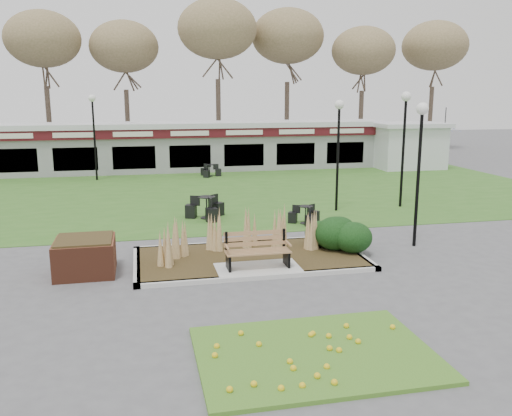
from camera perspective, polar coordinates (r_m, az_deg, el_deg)
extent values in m
plane|color=#515154|center=(14.18, 0.32, -6.95)|extent=(100.00, 100.00, 0.00)
cube|color=#31621F|center=(25.68, -5.51, 1.62)|extent=(34.00, 16.00, 0.02)
cube|color=#417220|center=(10.07, 6.22, -15.02)|extent=(4.20, 3.00, 0.08)
cube|color=#322614|center=(15.28, -0.66, -5.31)|extent=(6.22, 3.22, 0.12)
cube|color=#B7B7B2|center=(13.79, 0.70, -7.26)|extent=(6.40, 0.18, 0.12)
cube|color=#B7B7B2|center=(16.80, -1.76, -3.71)|extent=(6.40, 0.18, 0.12)
cube|color=#B7B7B2|center=(15.00, -12.44, -5.94)|extent=(0.18, 3.40, 0.12)
cube|color=#B7B7B2|center=(16.17, 10.24, -4.53)|extent=(0.18, 3.40, 0.12)
cube|color=#B7B7B2|center=(14.30, 0.19, -6.52)|extent=(2.20, 1.20, 0.13)
cone|color=#A18550|center=(15.24, -7.99, -2.99)|extent=(0.36, 0.36, 1.15)
cone|color=#A18550|center=(15.72, -4.47, -2.45)|extent=(0.36, 0.36, 1.15)
cone|color=#A18550|center=(16.09, -0.68, -2.07)|extent=(0.36, 0.36, 1.15)
cone|color=#A18550|center=(16.10, 2.60, -2.07)|extent=(0.36, 0.36, 1.15)
cone|color=#A18550|center=(15.95, 5.75, -2.26)|extent=(0.36, 0.36, 1.15)
cone|color=#A18550|center=(14.44, -9.73, -3.89)|extent=(0.36, 0.36, 1.15)
ellipsoid|color=black|center=(16.02, 8.35, -2.66)|extent=(1.21, 1.10, 0.99)
ellipsoid|color=black|center=(15.82, 10.21, -3.08)|extent=(1.10, 1.00, 0.90)
ellipsoid|color=black|center=(16.59, 8.71, -2.37)|extent=(1.06, 0.96, 0.86)
ellipsoid|color=black|center=(16.40, 6.75, -2.67)|extent=(0.92, 0.84, 0.76)
cube|color=#916441|center=(14.15, 0.19, -4.61)|extent=(1.70, 0.57, 0.04)
cube|color=#916441|center=(14.37, -0.07, -3.20)|extent=(1.70, 0.13, 0.44)
cube|color=black|center=(14.08, -2.92, -5.66)|extent=(0.06, 0.55, 0.42)
cube|color=black|center=(14.40, 3.24, -5.26)|extent=(0.06, 0.55, 0.42)
cube|color=black|center=(14.23, -3.14, -3.50)|extent=(0.06, 0.06, 0.50)
cube|color=black|center=(14.54, 2.95, -3.15)|extent=(0.06, 0.06, 0.50)
cube|color=#916441|center=(13.94, -3.09, -4.13)|extent=(0.05, 0.50, 0.04)
cube|color=#916441|center=(14.28, 3.43, -3.74)|extent=(0.05, 0.50, 0.04)
cube|color=brown|center=(14.77, -17.53, -4.92)|extent=(1.50, 1.50, 0.90)
cube|color=#322614|center=(14.64, -17.65, -3.16)|extent=(1.40, 1.40, 0.06)
cube|color=gray|center=(33.39, -7.19, 6.21)|extent=(24.00, 3.00, 2.60)
cube|color=#4A1016|center=(31.76, -6.99, 7.82)|extent=(24.00, 0.18, 0.55)
cube|color=silver|center=(33.27, -7.26, 8.69)|extent=(24.60, 3.40, 0.30)
cube|color=silver|center=(31.65, -6.97, 7.81)|extent=(22.00, 0.02, 0.28)
cube|color=black|center=(31.98, -6.94, 5.42)|extent=(22.00, 0.10, 1.30)
cube|color=silver|center=(35.32, 15.63, 6.17)|extent=(4.00, 3.00, 2.60)
cube|color=silver|center=(35.21, 15.76, 8.44)|extent=(4.40, 3.40, 0.25)
cylinder|color=#47382B|center=(41.59, -20.86, 8.43)|extent=(0.36, 0.36, 5.17)
ellipsoid|color=brown|center=(41.72, -21.47, 16.40)|extent=(5.24, 5.24, 3.93)
cylinder|color=#47382B|center=(41.14, -12.48, 8.89)|extent=(0.36, 0.36, 5.17)
ellipsoid|color=brown|center=(41.27, -12.86, 16.97)|extent=(5.24, 5.24, 3.93)
cylinder|color=#47382B|center=(41.57, -4.08, 9.17)|extent=(0.36, 0.36, 5.17)
ellipsoid|color=brown|center=(41.69, -4.20, 17.17)|extent=(5.24, 5.24, 3.93)
cylinder|color=#47382B|center=(42.84, 3.99, 9.25)|extent=(0.36, 0.36, 5.17)
ellipsoid|color=brown|center=(42.96, 4.11, 17.01)|extent=(5.24, 5.24, 3.93)
cylinder|color=#47382B|center=(44.88, 11.47, 9.17)|extent=(0.36, 0.36, 5.17)
ellipsoid|color=brown|center=(44.99, 11.79, 16.57)|extent=(5.24, 5.24, 3.93)
cylinder|color=#47382B|center=(47.59, 18.19, 8.96)|extent=(0.36, 0.36, 5.17)
ellipsoid|color=brown|center=(47.70, 18.66, 15.94)|extent=(5.24, 5.24, 3.93)
cylinder|color=black|center=(16.99, 16.68, 2.67)|extent=(0.10, 0.10, 4.00)
sphere|color=white|center=(16.80, 17.12, 9.97)|extent=(0.36, 0.36, 0.36)
cylinder|color=black|center=(21.55, 8.59, 4.94)|extent=(0.10, 0.10, 4.02)
sphere|color=white|center=(21.39, 8.78, 10.71)|extent=(0.36, 0.36, 0.36)
cylinder|color=black|center=(22.85, 15.21, 5.41)|extent=(0.11, 0.11, 4.31)
sphere|color=white|center=(22.72, 15.54, 11.25)|extent=(0.39, 0.39, 0.39)
cylinder|color=black|center=(30.29, -16.62, 6.73)|extent=(0.10, 0.10, 4.18)
sphere|color=white|center=(30.18, -16.88, 11.00)|extent=(0.38, 0.38, 0.38)
cylinder|color=black|center=(20.35, -5.19, -1.03)|extent=(0.48, 0.48, 0.03)
cylinder|color=black|center=(20.27, -5.21, 0.04)|extent=(0.05, 0.05, 0.79)
cylinder|color=black|center=(20.19, -5.24, 1.17)|extent=(0.66, 0.66, 0.03)
cube|color=black|center=(20.73, -4.07, -0.10)|extent=(0.53, 0.53, 0.51)
cube|color=black|center=(20.44, -6.86, -0.33)|extent=(0.48, 0.48, 0.51)
cube|color=black|center=(19.73, -4.69, -0.73)|extent=(0.43, 0.43, 0.51)
cylinder|color=black|center=(19.52, 5.22, -1.60)|extent=(0.38, 0.38, 0.03)
cylinder|color=black|center=(19.46, 5.24, -0.73)|extent=(0.04, 0.04, 0.62)
cylinder|color=black|center=(19.39, 5.26, 0.18)|extent=(0.51, 0.51, 0.02)
cube|color=black|center=(19.83, 6.14, -0.86)|extent=(0.40, 0.40, 0.39)
cube|color=black|center=(19.58, 3.88, -0.99)|extent=(0.40, 0.40, 0.39)
cube|color=black|center=(19.05, 5.68, -1.39)|extent=(0.30, 0.30, 0.39)
cylinder|color=black|center=(30.68, -4.89, 3.37)|extent=(0.39, 0.39, 0.03)
cylinder|color=black|center=(30.64, -4.90, 3.95)|extent=(0.04, 0.04, 0.64)
cylinder|color=black|center=(30.59, -4.91, 4.56)|extent=(0.53, 0.53, 0.02)
cube|color=black|center=(30.73, -3.99, 3.76)|extent=(0.31, 0.31, 0.41)
cube|color=black|center=(31.03, -5.46, 3.81)|extent=(0.42, 0.42, 0.41)
cube|color=black|center=(30.20, -5.22, 3.59)|extent=(0.41, 0.41, 0.41)
cylinder|color=black|center=(36.57, 19.10, 5.83)|extent=(0.06, 0.06, 2.20)
imported|color=blue|center=(36.52, 19.16, 6.72)|extent=(2.21, 2.25, 1.92)
imported|color=black|center=(35.34, -24.10, 4.63)|extent=(4.47, 1.82, 1.44)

